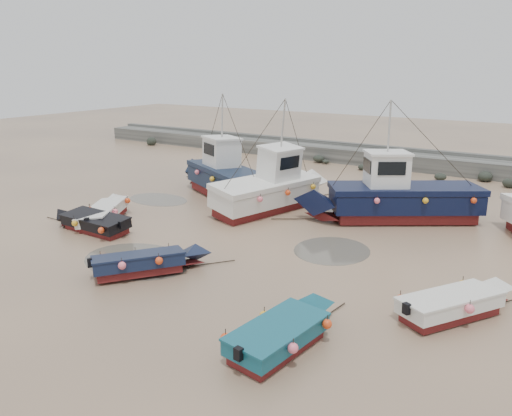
% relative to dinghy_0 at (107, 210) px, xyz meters
% --- Properties ---
extents(ground, '(120.00, 120.00, 0.00)m').
position_rel_dinghy_0_xyz_m(ground, '(7.65, -0.03, -0.54)').
color(ground, tan).
rests_on(ground, ground).
extents(seawall, '(60.00, 4.92, 1.50)m').
position_rel_dinghy_0_xyz_m(seawall, '(7.70, 21.96, 0.09)').
color(seawall, slate).
rests_on(seawall, ground).
extents(puddle_a, '(5.03, 5.03, 0.01)m').
position_rel_dinghy_0_xyz_m(puddle_a, '(5.46, -3.21, -0.54)').
color(puddle_a, '#595349').
rests_on(puddle_a, ground).
extents(puddle_b, '(3.34, 3.34, 0.01)m').
position_rel_dinghy_0_xyz_m(puddle_b, '(11.92, 2.29, -0.54)').
color(puddle_b, '#595349').
rests_on(puddle_b, ground).
extents(puddle_c, '(4.01, 4.01, 0.01)m').
position_rel_dinghy_0_xyz_m(puddle_c, '(-0.62, 4.53, -0.54)').
color(puddle_c, '#595349').
rests_on(puddle_c, ground).
extents(puddle_d, '(5.43, 5.43, 0.01)m').
position_rel_dinghy_0_xyz_m(puddle_d, '(10.79, 9.85, -0.54)').
color(puddle_d, '#595349').
rests_on(puddle_d, ground).
extents(dinghy_0, '(3.76, 5.90, 1.43)m').
position_rel_dinghy_0_xyz_m(dinghy_0, '(0.00, 0.00, 0.00)').
color(dinghy_0, maroon).
rests_on(dinghy_0, ground).
extents(dinghy_1, '(4.13, 5.03, 1.43)m').
position_rel_dinghy_0_xyz_m(dinghy_1, '(6.80, -3.92, 0.01)').
color(dinghy_1, maroon).
rests_on(dinghy_1, ground).
extents(dinghy_2, '(2.34, 5.53, 1.43)m').
position_rel_dinghy_0_xyz_m(dinghy_2, '(13.95, -5.63, 0.02)').
color(dinghy_2, maroon).
rests_on(dinghy_2, ground).
extents(dinghy_3, '(3.75, 5.18, 1.43)m').
position_rel_dinghy_0_xyz_m(dinghy_3, '(17.89, -1.01, 0.01)').
color(dinghy_3, maroon).
rests_on(dinghy_3, ground).
extents(dinghy_4, '(6.02, 2.02, 1.43)m').
position_rel_dinghy_0_xyz_m(dinghy_4, '(0.64, -1.55, 0.01)').
color(dinghy_4, maroon).
rests_on(dinghy_4, ground).
extents(cabin_boat_0, '(9.65, 6.06, 6.22)m').
position_rel_dinghy_0_xyz_m(cabin_boat_0, '(2.22, 7.42, 0.79)').
color(cabin_boat_0, maroon).
rests_on(cabin_boat_0, ground).
extents(cabin_boat_1, '(4.30, 9.52, 6.22)m').
position_rel_dinghy_0_xyz_m(cabin_boat_1, '(6.37, 6.41, 0.82)').
color(cabin_boat_1, maroon).
rests_on(cabin_boat_1, ground).
extents(cabin_boat_2, '(9.91, 7.17, 6.22)m').
position_rel_dinghy_0_xyz_m(cabin_boat_2, '(12.70, 8.14, 0.77)').
color(cabin_boat_2, maroon).
rests_on(cabin_boat_2, ground).
extents(person, '(0.72, 0.54, 1.79)m').
position_rel_dinghy_0_xyz_m(person, '(1.47, 7.86, -0.54)').
color(person, '#161934').
rests_on(person, ground).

